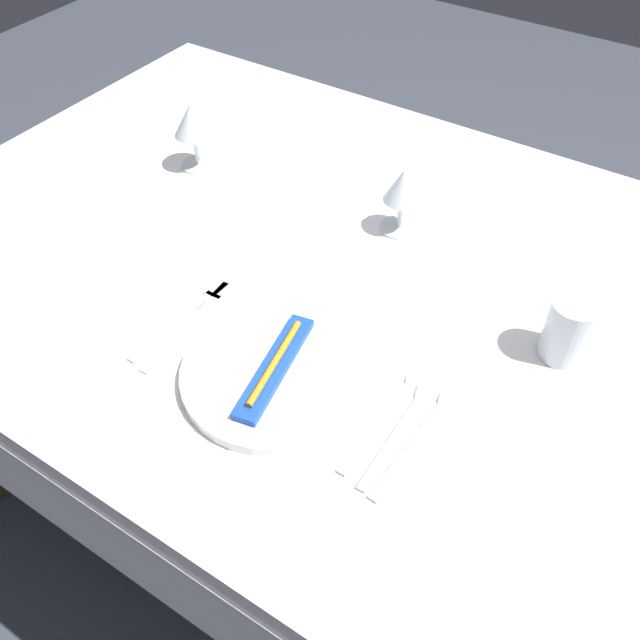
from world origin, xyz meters
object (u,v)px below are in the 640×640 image
at_px(toothbrush_package, 275,366).
at_px(spoon_tea, 426,428).
at_px(fork_outer, 193,322).
at_px(spoon_dessert, 407,421).
at_px(drink_tumbler, 567,332).
at_px(wine_glass_centre, 192,123).
at_px(spoon_soup, 394,406).
at_px(wine_glass_left, 403,189).
at_px(dinner_plate, 275,374).
at_px(fork_inner, 184,316).

height_order(toothbrush_package, spoon_tea, toothbrush_package).
bearing_deg(fork_outer, spoon_tea, 2.33).
bearing_deg(spoon_dessert, drink_tumbler, 60.78).
bearing_deg(wine_glass_centre, spoon_dessert, -27.23).
height_order(spoon_soup, spoon_tea, same).
bearing_deg(spoon_soup, fork_outer, -175.81).
distance_m(fork_outer, spoon_soup, 0.35).
relative_size(spoon_tea, wine_glass_left, 1.74).
bearing_deg(dinner_plate, fork_inner, 172.99).
relative_size(toothbrush_package, drink_tumbler, 2.04).
bearing_deg(wine_glass_left, fork_inner, -114.73).
xyz_separation_m(toothbrush_package, fork_outer, (-0.18, 0.02, -0.02)).
relative_size(toothbrush_package, spoon_tea, 0.95).
xyz_separation_m(dinner_plate, fork_outer, (-0.18, 0.02, -0.01)).
relative_size(dinner_plate, fork_outer, 1.25).
bearing_deg(wine_glass_left, spoon_dessert, -60.15).
xyz_separation_m(spoon_tea, wine_glass_centre, (-0.69, 0.34, 0.10)).
height_order(toothbrush_package, spoon_soup, toothbrush_package).
distance_m(fork_inner, spoon_tea, 0.43).
height_order(fork_inner, spoon_tea, spoon_tea).
height_order(fork_outer, wine_glass_centre, wine_glass_centre).
relative_size(spoon_soup, wine_glass_left, 1.71).
height_order(spoon_dessert, spoon_tea, same).
xyz_separation_m(fork_outer, drink_tumbler, (0.51, 0.25, 0.04)).
xyz_separation_m(dinner_plate, spoon_soup, (0.17, 0.05, -0.01)).
bearing_deg(fork_outer, spoon_soup, 4.19).
relative_size(spoon_tea, wine_glass_centre, 1.61).
relative_size(dinner_plate, spoon_soup, 1.27).
bearing_deg(dinner_plate, wine_glass_centre, 140.96).
distance_m(fork_outer, spoon_tea, 0.41).
bearing_deg(wine_glass_centre, toothbrush_package, -39.04).
distance_m(spoon_tea, drink_tumbler, 0.26).
xyz_separation_m(wine_glass_centre, drink_tumbler, (0.80, -0.10, -0.05)).
bearing_deg(drink_tumbler, wine_glass_left, 158.71).
height_order(fork_inner, wine_glass_left, wine_glass_left).
xyz_separation_m(toothbrush_package, drink_tumbler, (0.33, 0.28, 0.02)).
relative_size(toothbrush_package, fork_outer, 0.95).
bearing_deg(drink_tumbler, fork_inner, -154.68).
relative_size(toothbrush_package, spoon_dessert, 1.02).
bearing_deg(spoon_dessert, spoon_tea, 7.69).
bearing_deg(wine_glass_left, spoon_soup, -62.53).
xyz_separation_m(toothbrush_package, spoon_soup, (0.17, 0.05, -0.02)).
distance_m(spoon_dessert, wine_glass_left, 0.45).
height_order(fork_inner, spoon_dessert, spoon_dessert).
relative_size(wine_glass_centre, wine_glass_left, 1.08).
distance_m(fork_inner, spoon_dessert, 0.40).
distance_m(toothbrush_package, wine_glass_left, 0.42).
xyz_separation_m(spoon_soup, spoon_tea, (0.06, -0.01, 0.00)).
relative_size(fork_outer, spoon_tea, 1.00).
height_order(toothbrush_package, drink_tumbler, drink_tumbler).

